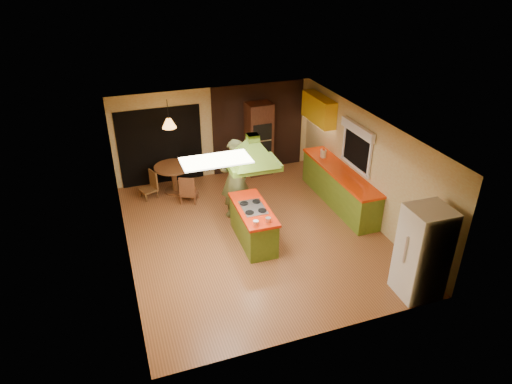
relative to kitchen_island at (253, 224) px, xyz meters
name	(u,v)px	position (x,y,z in m)	size (l,w,h in m)	color
ground	(254,233)	(0.11, 0.28, -0.42)	(6.50, 6.50, 0.00)	#9D5C33
room_walls	(254,184)	(0.11, 0.28, 0.83)	(5.50, 6.50, 6.50)	beige
ceiling_plane	(254,129)	(0.11, 0.28, 2.08)	(6.50, 6.50, 0.00)	silver
brick_panel	(258,127)	(1.36, 3.51, 0.83)	(2.64, 0.03, 2.50)	#381E14
nook_opening	(161,147)	(-1.39, 3.51, 0.63)	(2.20, 0.03, 2.10)	black
right_counter	(339,187)	(2.56, 0.88, 0.04)	(0.62, 3.05, 0.92)	olive
upper_cabinets	(319,109)	(2.68, 2.48, 1.53)	(0.34, 1.40, 0.70)	yellow
window_right	(357,139)	(2.81, 0.68, 1.35)	(0.12, 1.35, 1.06)	black
fluor_panel	(216,160)	(-0.99, -0.92, 2.06)	(1.20, 0.60, 0.03)	white
kitchen_island	(253,224)	(0.00, 0.00, 0.00)	(0.71, 1.67, 0.85)	#536E1B
range_hood	(253,146)	(0.00, 0.00, 1.83)	(1.06, 0.78, 0.79)	#54761D
man	(235,179)	(-0.05, 1.18, 0.56)	(0.71, 0.47, 1.96)	#535A2F
refrigerator	(423,252)	(2.32, -2.60, 0.48)	(0.74, 0.70, 1.80)	white
wall_oven	(259,139)	(1.28, 3.22, 0.60)	(0.69, 0.62, 2.05)	#4B2718
dining_table	(174,174)	(-1.20, 2.85, 0.10)	(0.99, 0.99, 0.74)	brown
chair_left	(148,185)	(-1.90, 2.75, -0.07)	(0.39, 0.39, 0.70)	brown
chair_near	(189,188)	(-0.95, 2.20, -0.05)	(0.41, 0.41, 0.75)	brown
pendant_lamp	(169,123)	(-1.20, 2.85, 1.48)	(0.35, 0.35, 0.23)	#FF9E3F
canister_large	(324,154)	(2.51, 1.70, 0.59)	(0.13, 0.13, 0.20)	beige
canister_medium	(323,153)	(2.51, 1.75, 0.60)	(0.14, 0.14, 0.20)	beige
canister_small	(324,154)	(2.51, 1.71, 0.57)	(0.12, 0.12, 0.16)	beige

